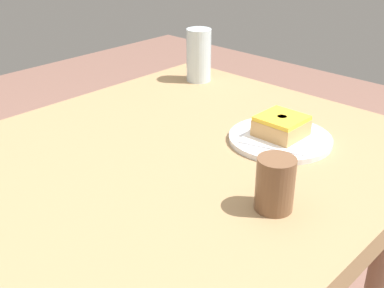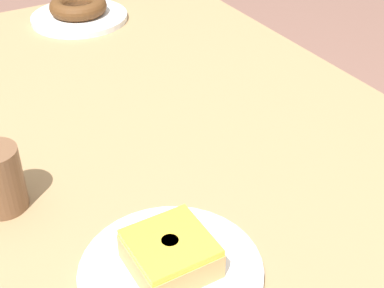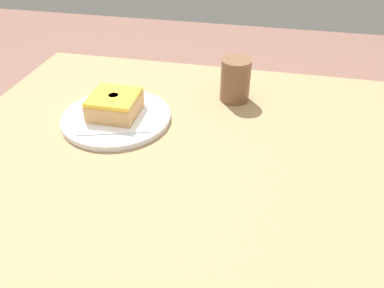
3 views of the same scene
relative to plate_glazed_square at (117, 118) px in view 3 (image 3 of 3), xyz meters
The scene contains 5 objects.
table 0.34m from the plate_glazed_square, 159.17° to the left, with size 1.15×0.78×0.77m.
plate_glazed_square is the anchor object (origin of this frame).
napkin_glazed_square 0.01m from the plate_glazed_square, ahead, with size 0.13×0.13×0.00m, color white.
donut_glazed_square 0.03m from the plate_glazed_square, 165.96° to the left, with size 0.09×0.09×0.04m.
sugar_jar 0.25m from the plate_glazed_square, 148.40° to the right, with size 0.06×0.06×0.09m, color brown.
Camera 3 is at (0.03, 0.45, 1.16)m, focal length 35.51 mm.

